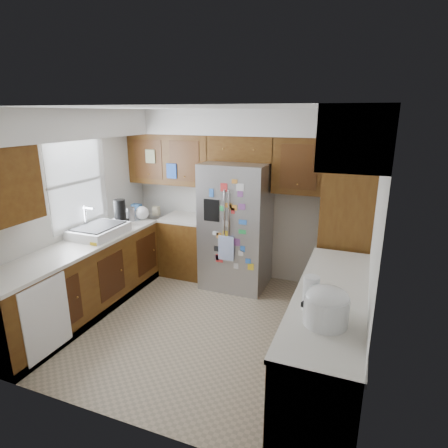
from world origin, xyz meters
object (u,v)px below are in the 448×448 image
(paper_towel, at_px, (311,293))
(rice_cooker, at_px, (326,305))
(fridge, at_px, (236,226))
(pantry, at_px, (347,226))

(paper_towel, bearing_deg, rice_cooker, -50.42)
(rice_cooker, bearing_deg, fridge, 124.11)
(paper_towel, bearing_deg, fridge, 123.62)
(rice_cooker, bearing_deg, pantry, 89.99)
(fridge, bearing_deg, pantry, -2.06)
(fridge, xyz_separation_m, rice_cooker, (1.50, -2.21, 0.17))
(paper_towel, bearing_deg, pantry, 85.90)
(fridge, height_order, paper_towel, fridge)
(pantry, distance_m, paper_towel, 1.99)
(pantry, distance_m, fridge, 1.51)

